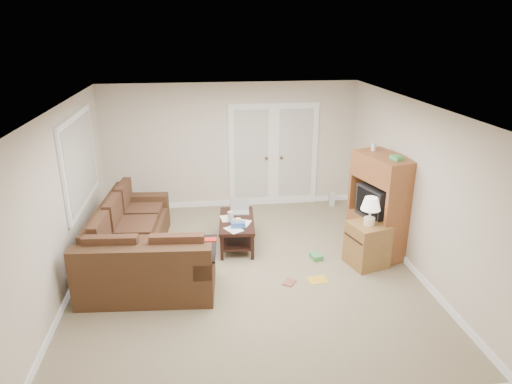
{
  "coord_description": "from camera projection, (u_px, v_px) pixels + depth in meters",
  "views": [
    {
      "loc": [
        -0.64,
        -6.04,
        3.51
      ],
      "look_at": [
        0.2,
        0.47,
        1.1
      ],
      "focal_mm": 32.0,
      "sensor_mm": 36.0,
      "label": 1
    }
  ],
  "objects": [
    {
      "name": "baseboards",
      "position": [
        247.0,
        268.0,
        6.9
      ],
      "size": [
        5.0,
        5.5,
        0.1
      ],
      "primitive_type": null,
      "color": "silver",
      "rests_on": "floor"
    },
    {
      "name": "floor_book",
      "position": [
        285.0,
        281.0,
        6.63
      ],
      "size": [
        0.23,
        0.25,
        0.02
      ],
      "primitive_type": "imported",
      "rotation": [
        0.0,
        0.0,
        -0.61
      ],
      "color": "brown",
      "rests_on": "floor"
    },
    {
      "name": "floor_greenbox",
      "position": [
        316.0,
        256.0,
        7.27
      ],
      "size": [
        0.19,
        0.23,
        0.08
      ],
      "primitive_type": "cube",
      "rotation": [
        0.0,
        0.0,
        0.21
      ],
      "color": "#469A52",
      "rests_on": "floor"
    },
    {
      "name": "tv_armoire",
      "position": [
        380.0,
        204.0,
        7.27
      ],
      "size": [
        0.81,
        1.13,
        1.75
      ],
      "rotation": [
        0.0,
        0.0,
        0.27
      ],
      "color": "brown",
      "rests_on": "floor"
    },
    {
      "name": "sectional_sofa",
      "position": [
        137.0,
        250.0,
        6.85
      ],
      "size": [
        1.92,
        2.91,
        0.86
      ],
      "rotation": [
        0.0,
        0.0,
        -0.08
      ],
      "color": "#482E1B",
      "rests_on": "floor"
    },
    {
      "name": "floor",
      "position": [
        247.0,
        271.0,
        6.91
      ],
      "size": [
        5.5,
        5.5,
        0.0
      ],
      "primitive_type": "plane",
      "color": "gray",
      "rests_on": "ground"
    },
    {
      "name": "wall_left",
      "position": [
        63.0,
        202.0,
        6.18
      ],
      "size": [
        0.02,
        5.5,
        2.5
      ],
      "primitive_type": "cube",
      "color": "beige",
      "rests_on": "floor"
    },
    {
      "name": "floor_magazine",
      "position": [
        318.0,
        280.0,
        6.68
      ],
      "size": [
        0.31,
        0.26,
        0.01
      ],
      "primitive_type": "cube",
      "rotation": [
        0.0,
        0.0,
        0.12
      ],
      "color": "gold",
      "rests_on": "floor"
    },
    {
      "name": "ceiling",
      "position": [
        245.0,
        106.0,
        6.05
      ],
      "size": [
        5.0,
        5.5,
        0.02
      ],
      "primitive_type": "cube",
      "color": "silver",
      "rests_on": "wall_back"
    },
    {
      "name": "space_heater",
      "position": [
        332.0,
        199.0,
        9.39
      ],
      "size": [
        0.12,
        0.11,
        0.28
      ],
      "primitive_type": "cube",
      "rotation": [
        0.0,
        0.0,
        -0.12
      ],
      "color": "silver",
      "rests_on": "floor"
    },
    {
      "name": "window_left",
      "position": [
        80.0,
        161.0,
        7.01
      ],
      "size": [
        0.05,
        1.92,
        1.42
      ],
      "color": "silver",
      "rests_on": "wall_left"
    },
    {
      "name": "wall_back",
      "position": [
        231.0,
        146.0,
        9.04
      ],
      "size": [
        5.0,
        0.02,
        2.5
      ],
      "primitive_type": "cube",
      "color": "beige",
      "rests_on": "floor"
    },
    {
      "name": "wall_front",
      "position": [
        281.0,
        304.0,
        3.92
      ],
      "size": [
        5.0,
        0.02,
        2.5
      ],
      "primitive_type": "cube",
      "color": "beige",
      "rests_on": "floor"
    },
    {
      "name": "coffee_table",
      "position": [
        237.0,
        231.0,
        7.68
      ],
      "size": [
        0.66,
        1.17,
        0.77
      ],
      "rotation": [
        0.0,
        0.0,
        -0.08
      ],
      "color": "black",
      "rests_on": "floor"
    },
    {
      "name": "french_doors",
      "position": [
        273.0,
        156.0,
        9.19
      ],
      "size": [
        1.8,
        0.05,
        2.13
      ],
      "color": "silver",
      "rests_on": "floor"
    },
    {
      "name": "side_cabinet",
      "position": [
        367.0,
        241.0,
        6.98
      ],
      "size": [
        0.65,
        0.65,
        1.11
      ],
      "rotation": [
        0.0,
        0.0,
        0.27
      ],
      "color": "olive",
      "rests_on": "floor"
    },
    {
      "name": "wall_right",
      "position": [
        413.0,
        187.0,
        6.79
      ],
      "size": [
        0.02,
        5.5,
        2.5
      ],
      "primitive_type": "cube",
      "color": "beige",
      "rests_on": "floor"
    }
  ]
}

